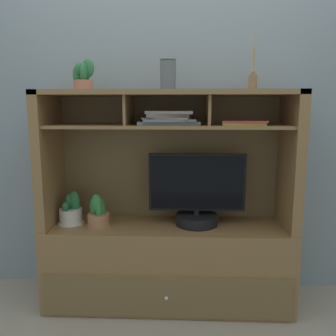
# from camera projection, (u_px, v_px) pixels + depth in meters

# --- Properties ---
(floor_plane) EXTENTS (6.00, 6.00, 0.02)m
(floor_plane) POSITION_uv_depth(u_px,v_px,m) (168.00, 301.00, 2.38)
(floor_plane) COLOR #A59584
(floor_plane) RESTS_ON ground
(back_wall) EXTENTS (6.00, 0.02, 2.80)m
(back_wall) POSITION_uv_depth(u_px,v_px,m) (170.00, 91.00, 2.39)
(back_wall) COLOR gray
(back_wall) RESTS_ON ground
(media_console) EXTENTS (1.58, 0.48, 1.39)m
(media_console) POSITION_uv_depth(u_px,v_px,m) (168.00, 239.00, 2.31)
(media_console) COLOR olive
(media_console) RESTS_ON ground
(tv_monitor) EXTENTS (0.62, 0.27, 0.47)m
(tv_monitor) POSITION_uv_depth(u_px,v_px,m) (197.00, 197.00, 2.26)
(tv_monitor) COLOR black
(tv_monitor) RESTS_ON media_console
(potted_orchid) EXTENTS (0.16, 0.16, 0.21)m
(potted_orchid) POSITION_uv_depth(u_px,v_px,m) (98.00, 213.00, 2.25)
(potted_orchid) COLOR #AB724C
(potted_orchid) RESTS_ON media_console
(potted_fern) EXTENTS (0.17, 0.17, 0.22)m
(potted_fern) POSITION_uv_depth(u_px,v_px,m) (71.00, 213.00, 2.30)
(potted_fern) COLOR silver
(potted_fern) RESTS_ON media_console
(magazine_stack_left) EXTENTS (0.39, 0.30, 0.08)m
(magazine_stack_left) POSITION_uv_depth(u_px,v_px,m) (167.00, 119.00, 2.13)
(magazine_stack_left) COLOR slate
(magazine_stack_left) RESTS_ON media_console
(magazine_stack_centre) EXTENTS (0.29, 0.26, 0.03)m
(magazine_stack_centre) POSITION_uv_depth(u_px,v_px,m) (244.00, 123.00, 2.10)
(magazine_stack_centre) COLOR gold
(magazine_stack_centre) RESTS_ON media_console
(diffuser_bottle) EXTENTS (0.05, 0.05, 0.31)m
(diffuser_bottle) POSITION_uv_depth(u_px,v_px,m) (253.00, 81.00, 2.13)
(diffuser_bottle) COLOR olive
(diffuser_bottle) RESTS_ON media_console
(potted_succulent) EXTENTS (0.13, 0.13, 0.19)m
(potted_succulent) POSITION_uv_depth(u_px,v_px,m) (83.00, 77.00, 2.12)
(potted_succulent) COLOR #B16D54
(potted_succulent) RESTS_ON media_console
(ceramic_vase) EXTENTS (0.10, 0.10, 0.19)m
(ceramic_vase) POSITION_uv_depth(u_px,v_px,m) (168.00, 74.00, 2.13)
(ceramic_vase) COLOR #575F62
(ceramic_vase) RESTS_ON media_console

